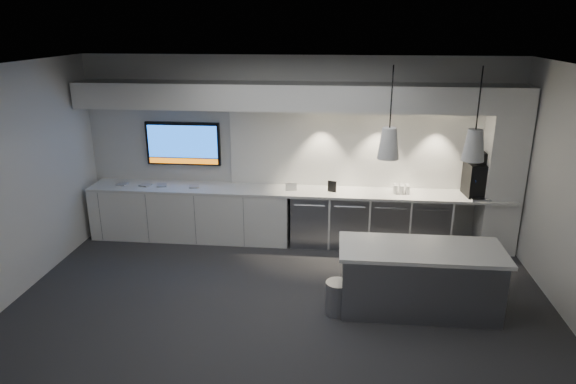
# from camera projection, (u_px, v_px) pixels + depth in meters

# --- Properties ---
(floor) EXTENTS (7.00, 7.00, 0.00)m
(floor) POSITION_uv_depth(u_px,v_px,m) (280.00, 310.00, 6.52)
(floor) COLOR #2E2E30
(floor) RESTS_ON ground
(ceiling) EXTENTS (7.00, 7.00, 0.00)m
(ceiling) POSITION_uv_depth(u_px,v_px,m) (279.00, 68.00, 5.58)
(ceiling) COLOR black
(ceiling) RESTS_ON wall_back
(wall_back) EXTENTS (7.00, 0.00, 7.00)m
(wall_back) POSITION_uv_depth(u_px,v_px,m) (297.00, 149.00, 8.41)
(wall_back) COLOR silver
(wall_back) RESTS_ON floor
(wall_front) EXTENTS (7.00, 0.00, 7.00)m
(wall_front) POSITION_uv_depth(u_px,v_px,m) (239.00, 311.00, 3.69)
(wall_front) COLOR silver
(wall_front) RESTS_ON floor
(wall_left) EXTENTS (0.00, 7.00, 7.00)m
(wall_left) POSITION_uv_depth(u_px,v_px,m) (0.00, 189.00, 6.38)
(wall_left) COLOR silver
(wall_left) RESTS_ON floor
(back_counter) EXTENTS (6.80, 0.65, 0.04)m
(back_counter) POSITION_uv_depth(u_px,v_px,m) (295.00, 191.00, 8.30)
(back_counter) COLOR white
(back_counter) RESTS_ON left_base_cabinets
(left_base_cabinets) EXTENTS (3.30, 0.63, 0.86)m
(left_base_cabinets) POSITION_uv_depth(u_px,v_px,m) (191.00, 213.00, 8.61)
(left_base_cabinets) COLOR white
(left_base_cabinets) RESTS_ON floor
(fridge_unit_a) EXTENTS (0.60, 0.61, 0.85)m
(fridge_unit_a) POSITION_uv_depth(u_px,v_px,m) (310.00, 218.00, 8.42)
(fridge_unit_a) COLOR #909398
(fridge_unit_a) RESTS_ON floor
(fridge_unit_b) EXTENTS (0.60, 0.61, 0.85)m
(fridge_unit_b) POSITION_uv_depth(u_px,v_px,m) (349.00, 219.00, 8.36)
(fridge_unit_b) COLOR #909398
(fridge_unit_b) RESTS_ON floor
(fridge_unit_c) EXTENTS (0.60, 0.61, 0.85)m
(fridge_unit_c) POSITION_uv_depth(u_px,v_px,m) (388.00, 221.00, 8.30)
(fridge_unit_c) COLOR #909398
(fridge_unit_c) RESTS_ON floor
(fridge_unit_d) EXTENTS (0.60, 0.61, 0.85)m
(fridge_unit_d) POSITION_uv_depth(u_px,v_px,m) (428.00, 222.00, 8.24)
(fridge_unit_d) COLOR #909398
(fridge_unit_d) RESTS_ON floor
(backsplash) EXTENTS (4.60, 0.03, 1.30)m
(backsplash) POSITION_uv_depth(u_px,v_px,m) (371.00, 148.00, 8.26)
(backsplash) COLOR white
(backsplash) RESTS_ON wall_back
(soffit) EXTENTS (6.90, 0.60, 0.40)m
(soffit) POSITION_uv_depth(u_px,v_px,m) (296.00, 96.00, 7.84)
(soffit) COLOR white
(soffit) RESTS_ON wall_back
(column) EXTENTS (0.55, 0.55, 2.60)m
(column) POSITION_uv_depth(u_px,v_px,m) (503.00, 171.00, 7.88)
(column) COLOR white
(column) RESTS_ON floor
(wall_tv) EXTENTS (1.25, 0.07, 0.72)m
(wall_tv) POSITION_uv_depth(u_px,v_px,m) (183.00, 144.00, 8.52)
(wall_tv) COLOR black
(wall_tv) RESTS_ON wall_back
(island) EXTENTS (2.01, 0.86, 0.85)m
(island) POSITION_uv_depth(u_px,v_px,m) (419.00, 279.00, 6.41)
(island) COLOR #909398
(island) RESTS_ON floor
(bin) EXTENTS (0.38, 0.38, 0.43)m
(bin) POSITION_uv_depth(u_px,v_px,m) (338.00, 298.00, 6.39)
(bin) COLOR #909398
(bin) RESTS_ON floor
(coffee_machine) EXTENTS (0.42, 0.58, 0.69)m
(coffee_machine) POSITION_uv_depth(u_px,v_px,m) (478.00, 178.00, 7.95)
(coffee_machine) COLOR black
(coffee_machine) RESTS_ON back_counter
(sign_black) EXTENTS (0.14, 0.06, 0.18)m
(sign_black) POSITION_uv_depth(u_px,v_px,m) (332.00, 186.00, 8.17)
(sign_black) COLOR black
(sign_black) RESTS_ON back_counter
(sign_white) EXTENTS (0.18, 0.05, 0.14)m
(sign_white) POSITION_uv_depth(u_px,v_px,m) (291.00, 187.00, 8.23)
(sign_white) COLOR white
(sign_white) RESTS_ON back_counter
(cup_cluster) EXTENTS (0.26, 0.16, 0.14)m
(cup_cluster) POSITION_uv_depth(u_px,v_px,m) (401.00, 189.00, 8.11)
(cup_cluster) COLOR white
(cup_cluster) RESTS_ON back_counter
(tray_a) EXTENTS (0.18, 0.18, 0.02)m
(tray_a) POSITION_uv_depth(u_px,v_px,m) (122.00, 184.00, 8.56)
(tray_a) COLOR #A0A0A0
(tray_a) RESTS_ON back_counter
(tray_b) EXTENTS (0.20, 0.20, 0.02)m
(tray_b) POSITION_uv_depth(u_px,v_px,m) (145.00, 185.00, 8.50)
(tray_b) COLOR #A0A0A0
(tray_b) RESTS_ON back_counter
(tray_c) EXTENTS (0.20, 0.20, 0.02)m
(tray_c) POSITION_uv_depth(u_px,v_px,m) (162.00, 185.00, 8.49)
(tray_c) COLOR #A0A0A0
(tray_c) RESTS_ON back_counter
(tray_d) EXTENTS (0.20, 0.20, 0.02)m
(tray_d) POSITION_uv_depth(u_px,v_px,m) (194.00, 186.00, 8.43)
(tray_d) COLOR #A0A0A0
(tray_d) RESTS_ON back_counter
(pendant_left) EXTENTS (0.25, 0.25, 1.06)m
(pendant_left) POSITION_uv_depth(u_px,v_px,m) (389.00, 143.00, 5.91)
(pendant_left) COLOR white
(pendant_left) RESTS_ON ceiling
(pendant_right) EXTENTS (0.25, 0.25, 1.06)m
(pendant_right) POSITION_uv_depth(u_px,v_px,m) (474.00, 145.00, 5.82)
(pendant_right) COLOR white
(pendant_right) RESTS_ON ceiling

